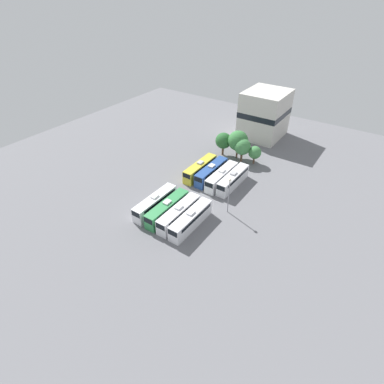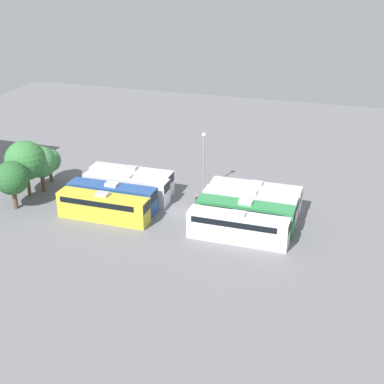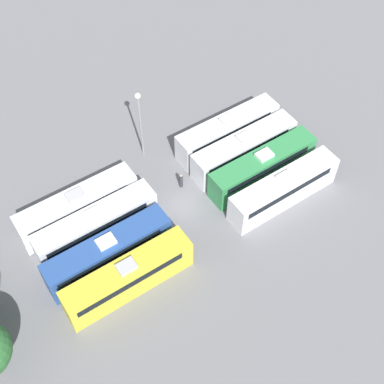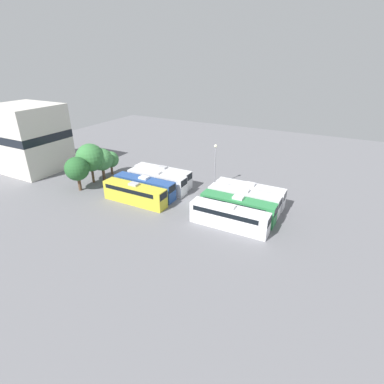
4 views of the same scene
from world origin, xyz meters
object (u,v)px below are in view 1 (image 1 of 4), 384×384
Objects in this scene: bus_3 at (191,219)px; bus_4 at (200,168)px; bus_1 at (167,208)px; bus_6 at (222,176)px; tree_1 at (238,141)px; depot_building at (264,114)px; bus_0 at (155,203)px; bus_7 at (233,179)px; tree_3 at (255,153)px; worker_person at (202,201)px; bus_2 at (179,213)px; light_pole at (229,190)px; tree_0 at (223,141)px; bus_5 at (211,172)px; tree_2 at (242,147)px.

bus_4 is (-9.19, 17.30, 0.00)m from bus_3.
bus_1 is 17.28m from bus_6.
bus_4 is 13.88m from tree_1.
depot_building reaches higher than bus_1.
bus_0 is 47.92m from depot_building.
depot_building is at bearing 101.15° from bus_7.
tree_3 reaches higher than bus_4.
bus_6 is at bearing -170.85° from bus_7.
worker_person is (0.64, -9.73, -1.01)m from bus_6.
bus_7 is at bearing -78.85° from depot_building.
worker_person is at bearing 107.02° from bus_3.
tree_3 is (2.43, 30.04, 1.41)m from bus_2.
bus_4 is at bearing 177.73° from bus_6.
bus_2 is 1.41× the size of light_pole.
worker_person is 0.21× the size of light_pole.
bus_4 is 6.68× the size of worker_person.
bus_1 is at bearing -79.23° from bus_4.
light_pole is at bearing 65.33° from bus_3.
bus_2 is 47.94m from depot_building.
bus_7 is 15.81m from tree_0.
bus_3 is at bearing -62.02° from bus_4.
bus_4 is 12.66m from tree_0.
bus_3 is 1.00× the size of bus_5.
bus_6 is 2.86m from bus_7.
bus_1 is at bearing -82.52° from tree_0.
tree_2 reaches higher than bus_6.
bus_3 is 0.85× the size of depot_building.
bus_5 is 2.37× the size of tree_3.
bus_5 is at bearing -72.94° from tree_0.
bus_4 is at bearing -96.00° from depot_building.
tree_2 is at bearing 94.50° from bus_6.
worker_person is 22.32m from tree_2.
bus_4 is 2.37× the size of tree_3.
worker_person is (3.67, 7.27, -1.01)m from bus_1.
bus_3 is at bearing -89.81° from bus_7.
bus_6 is 0.85× the size of depot_building.
bus_5 is 30.56m from depot_building.
depot_building reaches higher than bus_5.
bus_6 is 12.54m from tree_2.
depot_building is at bearing 84.00° from bus_4.
bus_2 and bus_4 have the same top height.
light_pole is 25.49m from tree_0.
light_pole reaches higher than bus_3.
bus_3 is 31.05m from tree_1.
depot_building is (-6.00, 47.65, 5.20)m from bus_3.
bus_4 and bus_5 have the same top height.
bus_1 is 0.85× the size of depot_building.
bus_7 is (9.13, 0.20, 0.00)m from bus_4.
tree_2 reaches higher than tree_0.
tree_2 is at bearing 109.74° from light_pole.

